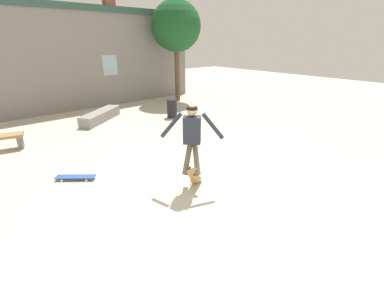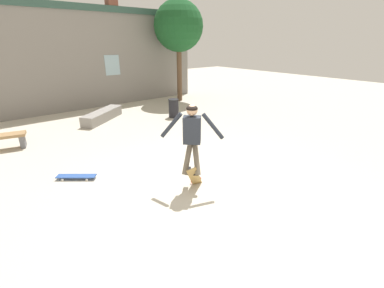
{
  "view_description": "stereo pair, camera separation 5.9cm",
  "coord_description": "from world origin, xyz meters",
  "px_view_note": "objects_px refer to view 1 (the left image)",
  "views": [
    {
      "loc": [
        -3.28,
        -3.45,
        2.91
      ],
      "look_at": [
        -0.25,
        0.18,
        1.0
      ],
      "focal_mm": 24.0,
      "sensor_mm": 36.0,
      "label": 1
    },
    {
      "loc": [
        -3.24,
        -3.48,
        2.91
      ],
      "look_at": [
        -0.25,
        0.18,
        1.0
      ],
      "focal_mm": 24.0,
      "sensor_mm": 36.0,
      "label": 2
    }
  ],
  "objects_px": {
    "skater": "(192,134)",
    "skateboard_flipping": "(195,177)",
    "skate_ledge": "(101,116)",
    "tree_right": "(176,27)",
    "trash_bin": "(172,108)",
    "skateboard_resting": "(75,177)"
  },
  "relations": [
    {
      "from": "skater",
      "to": "skateboard_flipping",
      "type": "height_order",
      "value": "skater"
    },
    {
      "from": "skate_ledge",
      "to": "skater",
      "type": "relative_size",
      "value": 1.39
    },
    {
      "from": "tree_right",
      "to": "skateboard_flipping",
      "type": "height_order",
      "value": "tree_right"
    },
    {
      "from": "trash_bin",
      "to": "skater",
      "type": "xyz_separation_m",
      "value": [
        -2.87,
        -4.7,
        0.82
      ]
    },
    {
      "from": "tree_right",
      "to": "skate_ledge",
      "type": "height_order",
      "value": "tree_right"
    },
    {
      "from": "skate_ledge",
      "to": "trash_bin",
      "type": "height_order",
      "value": "trash_bin"
    },
    {
      "from": "skater",
      "to": "skateboard_resting",
      "type": "xyz_separation_m",
      "value": [
        -1.79,
        1.94,
        -1.15
      ]
    },
    {
      "from": "tree_right",
      "to": "skater",
      "type": "height_order",
      "value": "tree_right"
    },
    {
      "from": "tree_right",
      "to": "skater",
      "type": "relative_size",
      "value": 3.28
    },
    {
      "from": "skateboard_flipping",
      "to": "skateboard_resting",
      "type": "bearing_deg",
      "value": 99.66
    },
    {
      "from": "tree_right",
      "to": "skateboard_resting",
      "type": "distance_m",
      "value": 9.23
    },
    {
      "from": "trash_bin",
      "to": "skateboard_flipping",
      "type": "relative_size",
      "value": 1.06
    },
    {
      "from": "skater",
      "to": "tree_right",
      "type": "bearing_deg",
      "value": 9.2
    },
    {
      "from": "trash_bin",
      "to": "skater",
      "type": "bearing_deg",
      "value": -121.44
    },
    {
      "from": "tree_right",
      "to": "skateboard_flipping",
      "type": "relative_size",
      "value": 6.76
    },
    {
      "from": "skate_ledge",
      "to": "skater",
      "type": "bearing_deg",
      "value": -130.67
    },
    {
      "from": "tree_right",
      "to": "skate_ledge",
      "type": "xyz_separation_m",
      "value": [
        -4.57,
        -1.08,
        -3.34
      ]
    },
    {
      "from": "trash_bin",
      "to": "skater",
      "type": "relative_size",
      "value": 0.51
    },
    {
      "from": "skate_ledge",
      "to": "trash_bin",
      "type": "xyz_separation_m",
      "value": [
        2.44,
        -1.37,
        0.2
      ]
    },
    {
      "from": "tree_right",
      "to": "skater",
      "type": "bearing_deg",
      "value": -125.0
    },
    {
      "from": "tree_right",
      "to": "trash_bin",
      "type": "bearing_deg",
      "value": -131.05
    },
    {
      "from": "skateboard_flipping",
      "to": "skate_ledge",
      "type": "bearing_deg",
      "value": 53.24
    }
  ]
}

